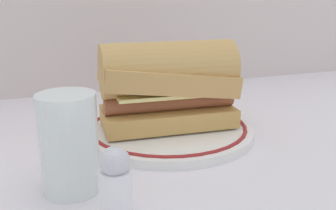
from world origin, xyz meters
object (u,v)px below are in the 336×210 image
(plate, at_px, (168,129))
(drinking_glass, at_px, (70,150))
(sausage_sandwich, at_px, (168,83))
(butter_knife, at_px, (131,101))
(salt_shaker, at_px, (116,189))

(plate, relative_size, drinking_glass, 2.36)
(sausage_sandwich, relative_size, butter_knife, 1.50)
(drinking_glass, distance_m, salt_shaker, 0.09)
(sausage_sandwich, xyz_separation_m, salt_shaker, (-0.13, -0.21, -0.04))
(plate, distance_m, drinking_glass, 0.20)
(butter_knife, bearing_deg, salt_shaker, -106.74)
(plate, distance_m, salt_shaker, 0.25)
(sausage_sandwich, bearing_deg, drinking_glass, -137.38)
(plate, height_order, sausage_sandwich, sausage_sandwich)
(plate, relative_size, sausage_sandwich, 1.26)
(sausage_sandwich, relative_size, drinking_glass, 1.87)
(sausage_sandwich, distance_m, butter_knife, 0.19)
(plate, distance_m, butter_knife, 0.18)
(plate, relative_size, salt_shaker, 3.24)
(plate, bearing_deg, butter_knife, 93.63)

